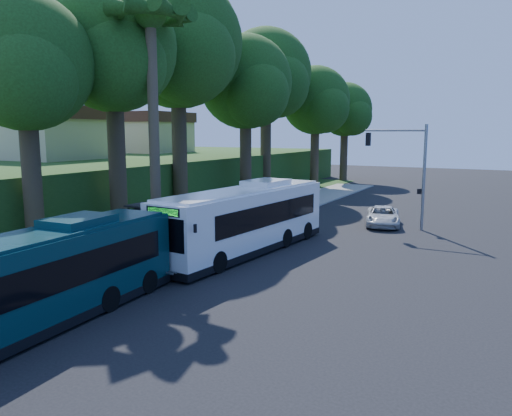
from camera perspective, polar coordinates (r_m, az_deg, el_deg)
The scene contains 19 objects.
ground at distance 27.04m, azimuth 4.54°, elevation -5.27°, with size 140.00×140.00×0.00m, color black.
sidewalk at distance 30.58m, azimuth -8.13°, elevation -3.56°, with size 4.50×70.00×0.12m, color gray.
red_curb at distance 26.12m, azimuth -9.22°, elevation -5.71°, with size 0.25×30.00×0.13m, color maroon.
grass_verge at distance 37.89m, azimuth -10.65°, elevation -1.28°, with size 8.00×70.00×0.06m, color #234719.
bus_shelter at distance 28.01m, azimuth -11.57°, elevation -1.16°, with size 3.20×1.51×2.55m.
stop_sign_pole at distance 25.17m, azimuth -11.43°, elevation -1.62°, with size 0.35×0.06×3.17m.
traffic_signal_pole at distance 34.78m, azimuth 17.05°, elevation 4.89°, with size 4.10×0.30×7.00m.
palm_tree at distance 29.83m, azimuth -11.96°, elevation 19.86°, with size 4.20×4.20×14.40m.
hillside_backdrop at distance 53.84m, azimuth -15.11°, elevation 4.10°, with size 24.00×60.00×8.80m.
tree_0 at distance 33.47m, azimuth -15.96°, elevation 16.44°, with size 8.40×8.00×15.70m.
tree_1 at distance 40.39m, azimuth -8.86°, elevation 17.48°, with size 10.50×10.00×18.26m.
tree_2 at distance 46.02m, azimuth -1.11°, elevation 13.67°, with size 8.82×8.40×15.12m.
tree_3 at distance 54.12m, azimuth 1.24°, elevation 14.54°, with size 10.08×9.60×17.28m.
tree_4 at distance 60.24m, azimuth 6.90°, elevation 11.75°, with size 8.40×8.00×14.14m.
tree_5 at distance 67.41m, azimuth 10.19°, elevation 10.70°, with size 7.35×7.00×12.86m.
tree_6 at distance 29.66m, azimuth -24.86°, elevation 14.09°, with size 7.56×7.20×13.74m.
white_bus at distance 27.11m, azimuth -1.08°, elevation -1.21°, with size 3.83×12.92×3.80m.
teal_bus at distance 18.40m, azimuth -23.39°, elevation -7.27°, with size 3.11×11.78×3.48m.
pickup at distance 35.98m, azimuth 14.29°, elevation -0.91°, with size 2.21×4.79×1.33m, color silver.
Camera 1 is at (10.40, -24.08, 6.56)m, focal length 35.00 mm.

